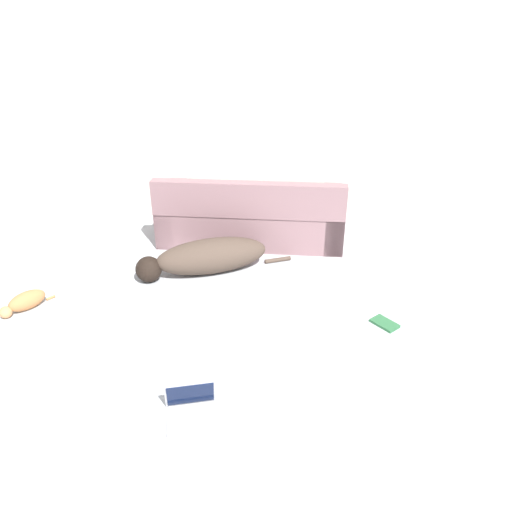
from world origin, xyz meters
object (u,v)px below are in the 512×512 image
cat (25,302)px  book_green (385,323)px  laptop_open (191,405)px  couch (251,218)px  dog (206,257)px

cat → book_green: size_ratio=1.64×
laptop_open → book_green: bearing=23.3°
couch → book_green: couch is taller
cat → book_green: (3.12, -0.09, -0.07)m
couch → book_green: bearing=129.4°
dog → laptop_open: (0.15, -1.90, -0.10)m
couch → cat: (-1.91, -1.53, -0.18)m
couch → cat: size_ratio=4.86×
couch → laptop_open: size_ratio=5.27×
book_green → dog: bearing=152.9°
dog → cat: bearing=6.4°
laptop_open → book_green: (1.46, 1.07, -0.06)m
couch → book_green: 2.04m
couch → dog: couch is taller
dog → cat: size_ratio=3.64×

